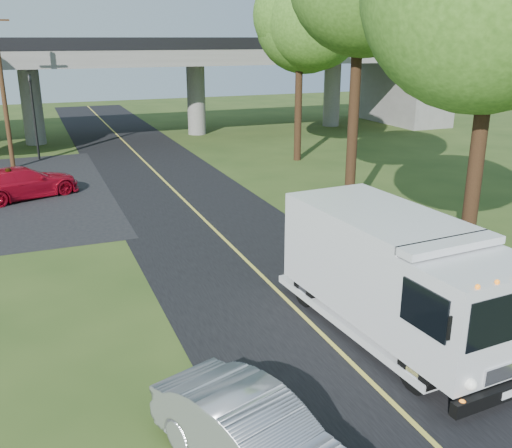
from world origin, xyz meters
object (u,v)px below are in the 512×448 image
utility_pole (3,88)px  tree_right_far (305,19)px  silver_sedan (255,438)px  pedestrian (10,185)px  traffic_signal (33,108)px  red_sedan (23,183)px  step_van (395,273)px

utility_pole → tree_right_far: size_ratio=0.82×
silver_sedan → pedestrian: 20.71m
pedestrian → silver_sedan: bearing=128.8°
traffic_signal → tree_right_far: tree_right_far is taller
traffic_signal → red_sedan: (-0.97, -9.16, -2.45)m
red_sedan → tree_right_far: bearing=-100.9°
traffic_signal → red_sedan: bearing=-96.0°
tree_right_far → silver_sedan: bearing=-117.8°
step_van → silver_sedan: size_ratio=1.72×
tree_right_far → step_van: (-7.49, -20.57, -6.62)m
step_van → red_sedan: size_ratio=1.46×
red_sedan → silver_sedan: red_sedan is taller
red_sedan → step_van: bearing=-175.1°
tree_right_far → pedestrian: 18.65m
silver_sedan → utility_pole: bearing=78.3°
red_sedan → silver_sedan: 21.19m
traffic_signal → step_van: traffic_signal is taller
silver_sedan → tree_right_far: bearing=42.2°
silver_sedan → pedestrian: size_ratio=2.69×
red_sedan → pedestrian: pedestrian is taller
traffic_signal → silver_sedan: 30.27m
step_van → silver_sedan: (-5.13, -3.33, -0.96)m
tree_right_far → silver_sedan: size_ratio=2.50×
tree_right_far → step_van: 22.87m
traffic_signal → pedestrian: 10.15m
traffic_signal → silver_sedan: (2.59, -30.06, -2.47)m
tree_right_far → red_sedan: size_ratio=2.12×
traffic_signal → utility_pole: utility_pole is taller
tree_right_far → pedestrian: bearing=-167.9°
pedestrian → tree_right_far: bearing=-140.4°
utility_pole → red_sedan: 8.15m
step_van → silver_sedan: step_van is taller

